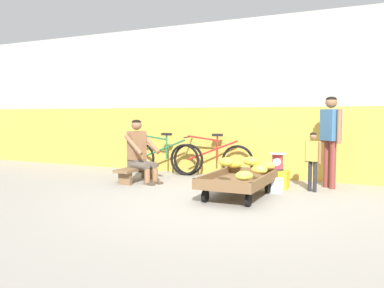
# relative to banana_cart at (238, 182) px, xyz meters

# --- Properties ---
(ground_plane) EXTENTS (80.00, 80.00, 0.00)m
(ground_plane) POSITION_rel_banana_cart_xyz_m (-0.11, -0.54, -0.24)
(ground_plane) COLOR gray
(back_wall) EXTENTS (16.00, 0.30, 3.09)m
(back_wall) POSITION_rel_banana_cart_xyz_m (-0.11, 2.10, 1.31)
(back_wall) COLOR gold
(back_wall) RESTS_ON ground
(banana_cart) EXTENTS (0.84, 1.44, 0.36)m
(banana_cart) POSITION_rel_banana_cart_xyz_m (0.00, 0.00, 0.00)
(banana_cart) COLOR brown
(banana_cart) RESTS_ON ground
(banana_pile) EXTENTS (0.83, 1.41, 0.26)m
(banana_pile) POSITION_rel_banana_cart_xyz_m (0.11, 0.07, 0.23)
(banana_pile) COLOR yellow
(banana_pile) RESTS_ON banana_cart
(low_bench) EXTENTS (0.32, 1.10, 0.27)m
(low_bench) POSITION_rel_banana_cart_xyz_m (-2.15, 0.56, -0.04)
(low_bench) COLOR brown
(low_bench) RESTS_ON ground
(vendor_seated) EXTENTS (0.73, 0.60, 1.14)m
(vendor_seated) POSITION_rel_banana_cart_xyz_m (-2.07, 0.54, 0.33)
(vendor_seated) COLOR brown
(vendor_seated) RESTS_ON ground
(plastic_crate) EXTENTS (0.36, 0.28, 0.30)m
(plastic_crate) POSITION_rel_banana_cart_xyz_m (0.35, 1.00, -0.09)
(plastic_crate) COLOR gold
(plastic_crate) RESTS_ON ground
(weighing_scale) EXTENTS (0.30, 0.30, 0.29)m
(weighing_scale) POSITION_rel_banana_cart_xyz_m (0.35, 1.00, 0.21)
(weighing_scale) COLOR #28282D
(weighing_scale) RESTS_ON plastic_crate
(bicycle_near_left) EXTENTS (1.66, 0.48, 0.86)m
(bicycle_near_left) POSITION_rel_banana_cart_xyz_m (-2.20, 1.58, 0.11)
(bicycle_near_left) COLOR black
(bicycle_near_left) RESTS_ON ground
(bicycle_far_left) EXTENTS (1.66, 0.48, 0.86)m
(bicycle_far_left) POSITION_rel_banana_cart_xyz_m (-1.13, 1.72, 0.11)
(bicycle_far_left) COLOR black
(bicycle_far_left) RESTS_ON ground
(customer_adult) EXTENTS (0.37, 0.37, 1.53)m
(customer_adult) POSITION_rel_banana_cart_xyz_m (1.13, 1.40, 0.71)
(customer_adult) COLOR brown
(customer_adult) RESTS_ON ground
(customer_child) EXTENTS (0.27, 0.20, 0.95)m
(customer_child) POSITION_rel_banana_cart_xyz_m (0.92, 0.95, 0.34)
(customer_child) COLOR #232328
(customer_child) RESTS_ON ground
(shopping_bag) EXTENTS (0.18, 0.12, 0.24)m
(shopping_bag) POSITION_rel_banana_cart_xyz_m (0.44, 0.60, -0.12)
(shopping_bag) COLOR silver
(shopping_bag) RESTS_ON ground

